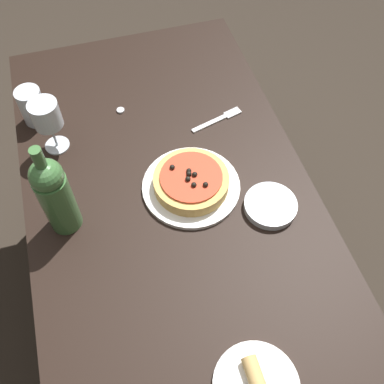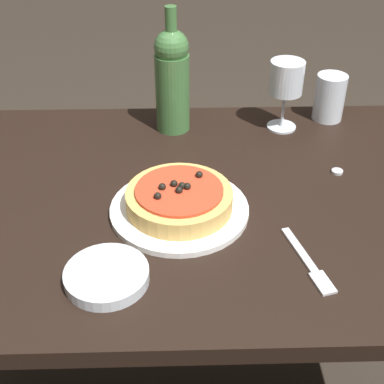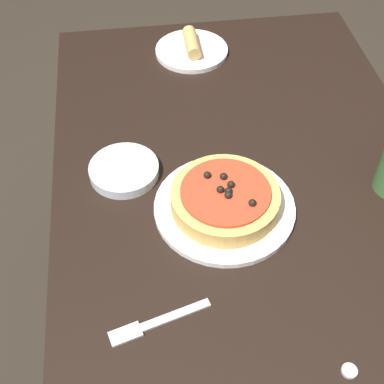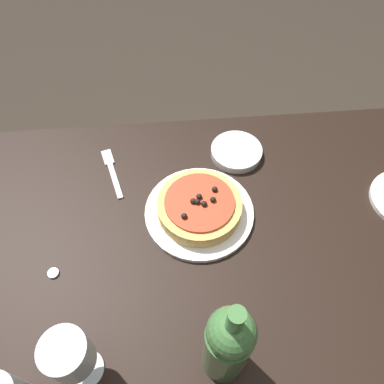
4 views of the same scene
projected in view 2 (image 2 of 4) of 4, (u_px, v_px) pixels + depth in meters
The scene contains 9 objects.
dining_table at pixel (187, 232), 1.12m from camera, with size 1.35×0.76×0.75m.
dinner_plate at pixel (179, 209), 1.01m from camera, with size 0.26×0.26×0.01m.
pizza at pixel (179, 198), 1.00m from camera, with size 0.20×0.20×0.05m.
wine_glass at pixel (286, 80), 1.22m from camera, with size 0.08×0.08×0.17m.
wine_bottle at pixel (172, 79), 1.22m from camera, with size 0.08×0.08×0.29m.
water_cup at pixel (330, 97), 1.30m from camera, with size 0.07×0.07×0.11m.
side_bowl at pixel (107, 276), 0.86m from camera, with size 0.14×0.14×0.02m.
fork at pixel (309, 264), 0.90m from camera, with size 0.06×0.17×0.00m.
bottle_cap at pixel (337, 172), 1.13m from camera, with size 0.02×0.02×0.01m.
Camera 2 is at (-0.01, -0.87, 1.37)m, focal length 50.00 mm.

